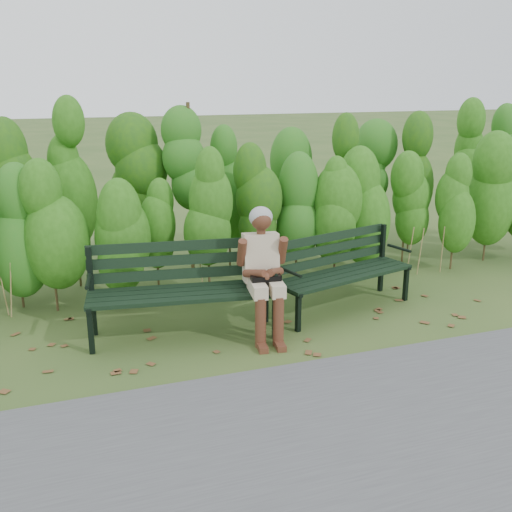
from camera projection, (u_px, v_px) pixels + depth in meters
name	position (u px, v px, depth m)	size (l,w,h in m)	color
ground	(266.00, 328.00, 6.76)	(80.00, 80.00, 0.00)	#365221
footpath	(362.00, 431.00, 4.77)	(60.00, 2.50, 0.01)	#474749
hedge_band	(219.00, 190.00, 8.09)	(11.04, 1.67, 2.42)	#47381E
leaf_litter	(305.00, 326.00, 6.80)	(5.92, 2.25, 0.01)	brown
bench_left	(182.00, 282.00, 6.47)	(2.08, 0.93, 1.00)	black
bench_right	(339.00, 266.00, 7.23)	(1.90, 1.04, 0.90)	black
seated_woman	(263.00, 265.00, 6.38)	(0.56, 0.83, 1.40)	#C1A38E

